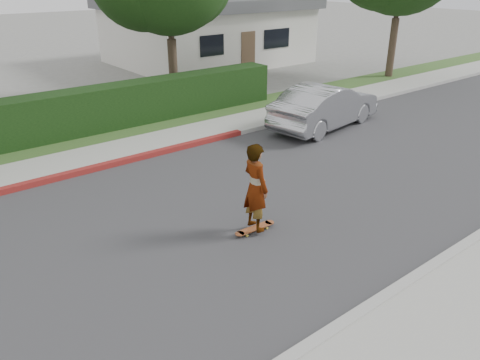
# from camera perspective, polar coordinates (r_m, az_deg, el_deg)

# --- Properties ---
(ground) EXTENTS (120.00, 120.00, 0.00)m
(ground) POSITION_cam_1_polar(r_m,az_deg,el_deg) (12.06, 8.21, -0.31)
(ground) COLOR slate
(ground) RESTS_ON ground
(road) EXTENTS (60.00, 8.00, 0.01)m
(road) POSITION_cam_1_polar(r_m,az_deg,el_deg) (12.06, 8.21, -0.29)
(road) COLOR #2D2D30
(road) RESTS_ON ground
(curb_near) EXTENTS (60.00, 0.20, 0.15)m
(curb_near) POSITION_cam_1_polar(r_m,az_deg,el_deg) (10.02, 25.41, -7.52)
(curb_near) COLOR #9E9E99
(curb_near) RESTS_ON ground
(curb_far) EXTENTS (60.00, 0.20, 0.15)m
(curb_far) POSITION_cam_1_polar(r_m,az_deg,el_deg) (14.93, -3.15, 5.06)
(curb_far) COLOR #9E9E99
(curb_far) RESTS_ON ground
(curb_red_section) EXTENTS (12.00, 0.21, 0.15)m
(curb_red_section) POSITION_cam_1_polar(r_m,az_deg,el_deg) (12.92, -21.53, 0.25)
(curb_red_section) COLOR maroon
(curb_red_section) RESTS_ON ground
(sidewalk_far) EXTENTS (60.00, 1.60, 0.12)m
(sidewalk_far) POSITION_cam_1_polar(r_m,az_deg,el_deg) (15.64, -5.07, 5.84)
(sidewalk_far) COLOR gray
(sidewalk_far) RESTS_ON ground
(planting_strip) EXTENTS (60.00, 1.60, 0.10)m
(planting_strip) POSITION_cam_1_polar(r_m,az_deg,el_deg) (16.95, -8.09, 7.10)
(planting_strip) COLOR #2D4C1E
(planting_strip) RESTS_ON ground
(hedge) EXTENTS (15.00, 1.00, 1.50)m
(hedge) POSITION_cam_1_polar(r_m,az_deg,el_deg) (16.08, -18.64, 7.75)
(hedge) COLOR black
(hedge) RESTS_ON ground
(house) EXTENTS (10.60, 8.60, 4.30)m
(house) POSITION_cam_1_polar(r_m,az_deg,el_deg) (28.59, -4.02, 18.34)
(house) COLOR beige
(house) RESTS_ON ground
(skateboard) EXTENTS (0.98, 0.22, 0.09)m
(skateboard) POSITION_cam_1_polar(r_m,az_deg,el_deg) (9.71, 1.84, -5.88)
(skateboard) COLOR gold
(skateboard) RESTS_ON ground
(skateboarder) EXTENTS (0.49, 0.70, 1.83)m
(skateboarder) POSITION_cam_1_polar(r_m,az_deg,el_deg) (9.28, 1.91, -0.90)
(skateboarder) COLOR white
(skateboarder) RESTS_ON skateboard
(car_silver) EXTENTS (4.71, 2.23, 1.49)m
(car_silver) POSITION_cam_1_polar(r_m,az_deg,el_deg) (16.35, 10.35, 8.86)
(car_silver) COLOR #ACADB3
(car_silver) RESTS_ON ground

